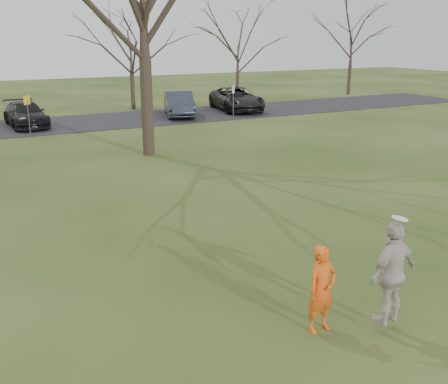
{
  "coord_description": "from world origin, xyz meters",
  "views": [
    {
      "loc": [
        -5.36,
        -6.31,
        5.01
      ],
      "look_at": [
        0.0,
        4.0,
        1.5
      ],
      "focal_mm": 41.57,
      "sensor_mm": 36.0,
      "label": 1
    }
  ],
  "objects_px": {
    "catching_play": "(392,273)",
    "car_3": "(26,114)",
    "player_defender": "(322,289)",
    "car_6": "(236,99)",
    "car_5": "(179,104)"
  },
  "relations": [
    {
      "from": "player_defender",
      "to": "car_5",
      "type": "bearing_deg",
      "value": 68.19
    },
    {
      "from": "player_defender",
      "to": "catching_play",
      "type": "height_order",
      "value": "catching_play"
    },
    {
      "from": "player_defender",
      "to": "car_6",
      "type": "relative_size",
      "value": 0.28
    },
    {
      "from": "player_defender",
      "to": "catching_play",
      "type": "xyz_separation_m",
      "value": [
        1.04,
        -0.58,
        0.33
      ]
    },
    {
      "from": "catching_play",
      "to": "car_3",
      "type": "bearing_deg",
      "value": 96.04
    },
    {
      "from": "catching_play",
      "to": "player_defender",
      "type": "bearing_deg",
      "value": 150.85
    },
    {
      "from": "car_3",
      "to": "car_6",
      "type": "height_order",
      "value": "car_6"
    },
    {
      "from": "car_5",
      "to": "catching_play",
      "type": "xyz_separation_m",
      "value": [
        -6.6,
        -25.18,
        0.3
      ]
    },
    {
      "from": "player_defender",
      "to": "car_6",
      "type": "xyz_separation_m",
      "value": [
        12.16,
        25.2,
        0.03
      ]
    },
    {
      "from": "player_defender",
      "to": "car_3",
      "type": "relative_size",
      "value": 0.34
    },
    {
      "from": "car_3",
      "to": "car_5",
      "type": "height_order",
      "value": "car_5"
    },
    {
      "from": "car_5",
      "to": "catching_play",
      "type": "relative_size",
      "value": 2.38
    },
    {
      "from": "car_6",
      "to": "car_5",
      "type": "bearing_deg",
      "value": -162.31
    },
    {
      "from": "car_3",
      "to": "car_6",
      "type": "bearing_deg",
      "value": -2.32
    },
    {
      "from": "player_defender",
      "to": "catching_play",
      "type": "distance_m",
      "value": 1.23
    }
  ]
}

